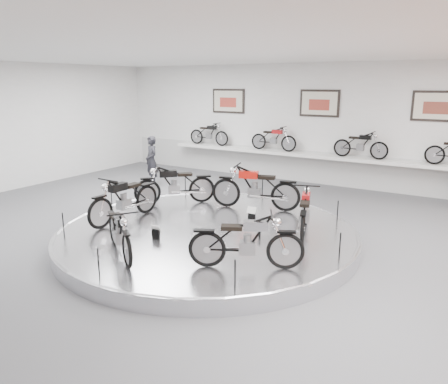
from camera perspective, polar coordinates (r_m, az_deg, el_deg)
The scene contains 20 objects.
floor at distance 9.32m, azimuth -3.23°, elevation -7.03°, with size 16.00×16.00×0.00m, color #525254.
ceiling at distance 8.72m, azimuth -3.61°, elevation 18.31°, with size 16.00×16.00×0.00m, color white.
wall_back at distance 15.03m, azimuth 12.27°, elevation 8.60°, with size 16.00×16.00×0.00m, color silver.
dado_band at distance 15.21m, azimuth 11.96°, elevation 3.15°, with size 15.68×0.04×1.10m, color #BCBCBA.
display_platform at distance 9.50m, azimuth -2.20°, elevation -5.63°, with size 6.40×6.40×0.30m, color silver.
platform_rim at distance 9.46m, azimuth -2.21°, elevation -4.95°, with size 6.40×6.40×0.10m, color #B2B2BA.
shelf at distance 14.88m, azimuth 11.67°, elevation 4.69°, with size 11.00×0.55×0.10m, color silver.
poster_left at distance 16.46m, azimuth 0.57°, elevation 11.80°, with size 1.35×0.06×0.88m, color beige.
poster_center at distance 14.95m, azimuth 12.35°, elevation 11.26°, with size 1.35×0.06×0.88m, color beige.
poster_right at distance 14.17m, azimuth 26.00°, elevation 10.04°, with size 1.35×0.06×0.88m, color beige.
shelf_bike_a at distance 16.71m, azimuth -1.98°, elevation 7.41°, with size 1.22×0.42×0.73m, color black, non-canonical shape.
shelf_bike_b at distance 15.39m, azimuth 6.48°, elevation 6.75°, with size 1.22×0.42×0.73m, color maroon, non-canonical shape.
shelf_bike_c at distance 14.38m, azimuth 17.39°, elevation 5.69°, with size 1.22×0.42×0.73m, color black, non-canonical shape.
bike_a at distance 9.17m, azimuth 10.54°, elevation -2.51°, with size 1.61×0.57×0.95m, color maroon, non-canonical shape.
bike_b at distance 10.76m, azimuth 4.13°, elevation 0.62°, with size 1.88×0.66×1.11m, color red, non-canonical shape.
bike_c at distance 11.27m, azimuth -6.44°, elevation 1.00°, with size 1.77×0.62×1.04m, color black, non-canonical shape.
bike_d at distance 10.09m, azimuth -12.89°, elevation -0.81°, with size 1.77×0.63×1.04m, color black, non-canonical shape.
bike_e at distance 8.10m, azimuth -13.51°, elevation -5.04°, with size 1.54×0.54×0.91m, color black, non-canonical shape.
bike_f at distance 7.34m, azimuth 2.91°, elevation -6.40°, with size 1.66×0.58×0.97m, color #A5A5AA, non-canonical shape.
visitor at distance 14.75m, azimuth -9.44°, elevation 4.03°, with size 0.60×0.40×1.66m, color black.
Camera 1 is at (5.01, -7.11, 3.35)m, focal length 35.00 mm.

